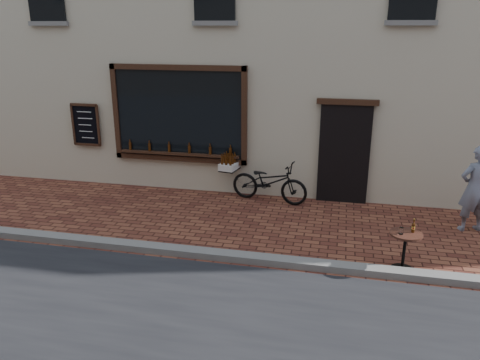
# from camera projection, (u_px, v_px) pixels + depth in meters

# --- Properties ---
(ground) EXTENTS (90.00, 90.00, 0.00)m
(ground) POSITION_uv_depth(u_px,v_px,m) (221.00, 264.00, 7.81)
(ground) COLOR #51231A
(ground) RESTS_ON ground
(kerb) EXTENTS (90.00, 0.25, 0.12)m
(kerb) POSITION_uv_depth(u_px,v_px,m) (224.00, 255.00, 7.98)
(kerb) COLOR slate
(kerb) RESTS_ON ground
(cargo_bicycle) EXTENTS (2.11, 0.93, 0.99)m
(cargo_bicycle) POSITION_uv_depth(u_px,v_px,m) (268.00, 181.00, 10.50)
(cargo_bicycle) COLOR black
(cargo_bicycle) RESTS_ON ground
(bistro_table) EXTENTS (0.52, 0.52, 0.88)m
(bistro_table) POSITION_uv_depth(u_px,v_px,m) (405.00, 244.00, 7.47)
(bistro_table) COLOR black
(bistro_table) RESTS_ON ground
(pedestrian) EXTENTS (0.72, 0.58, 1.70)m
(pedestrian) POSITION_uv_depth(u_px,v_px,m) (475.00, 189.00, 8.87)
(pedestrian) COLOR slate
(pedestrian) RESTS_ON ground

